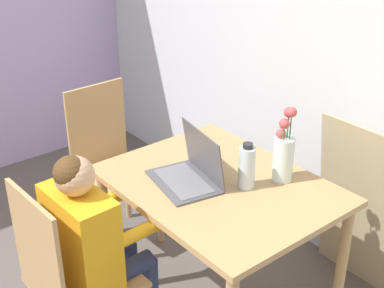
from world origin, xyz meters
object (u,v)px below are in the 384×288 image
Objects in this scene: chair_spare at (110,165)px; chair_occupied at (70,282)px; person_seated at (92,238)px; laptop at (192,170)px; flower_vase at (284,152)px; water_bottle at (247,167)px.

chair_occupied is at bearing -132.20° from chair_spare.
laptop is at bearing -96.14° from person_seated.
laptop is at bearing -94.94° from chair_occupied.
laptop is (0.03, 0.62, 0.33)m from chair_occupied.
laptop is 0.42m from flower_vase.
chair_spare is 0.90× the size of person_seated.
chair_spare is (-0.78, 0.66, 0.00)m from chair_occupied.
chair_occupied is 0.71m from laptop.
chair_spare is 0.87m from laptop.
chair_occupied is 1.07m from flower_vase.
flower_vase reaches higher than laptop.
water_bottle reaches higher than chair_spare.
person_seated is (-0.00, 0.12, 0.17)m from chair_occupied.
laptop is at bearing -94.54° from chair_spare.
person_seated is at bearing -109.08° from water_bottle.
flower_vase is (1.05, 0.29, 0.41)m from chair_spare.
flower_vase is at bearing -108.53° from chair_occupied.
water_bottle is (0.22, 0.78, 0.37)m from chair_occupied.
flower_vase is (0.28, 0.95, 0.41)m from chair_occupied.
water_bottle is at bearing -107.46° from flower_vase.
person_seated is (0.77, -0.54, 0.17)m from chair_spare.
laptop is 1.77× the size of water_bottle.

